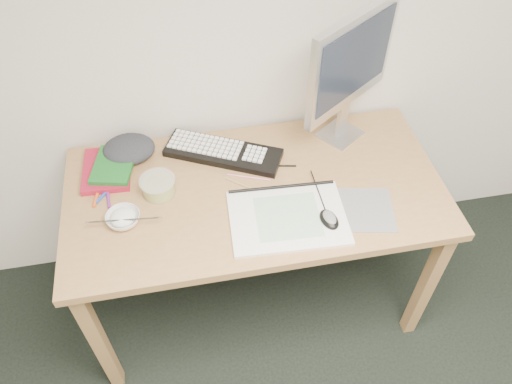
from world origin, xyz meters
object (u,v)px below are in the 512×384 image
(monitor, at_px, (351,65))
(sketchpad, at_px, (288,218))
(desk, at_px, (255,203))
(rice_bowl, at_px, (123,219))
(keyboard, at_px, (223,153))

(monitor, bearing_deg, sketchpad, -163.60)
(desk, relative_size, rice_bowl, 11.84)
(desk, distance_m, rice_bowl, 0.49)
(desk, distance_m, monitor, 0.62)
(desk, height_order, keyboard, keyboard)
(sketchpad, relative_size, monitor, 0.76)
(sketchpad, height_order, rice_bowl, rice_bowl)
(monitor, bearing_deg, rice_bowl, 163.80)
(sketchpad, bearing_deg, desk, 120.99)
(rice_bowl, bearing_deg, monitor, 19.09)
(sketchpad, bearing_deg, rice_bowl, 173.85)
(sketchpad, xyz_separation_m, rice_bowl, (-0.56, 0.09, 0.01))
(keyboard, bearing_deg, desk, -39.33)
(monitor, relative_size, rice_bowl, 4.50)
(desk, bearing_deg, sketchpad, -62.03)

